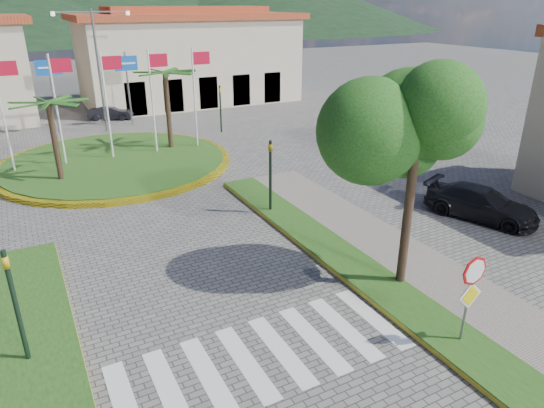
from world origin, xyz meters
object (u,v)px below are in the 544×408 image
roundabout_island (116,161)px  stop_sign (471,287)px  car_dark_b (111,113)px  deciduous_tree (418,126)px  car_side_right (481,203)px

roundabout_island → stop_sign: 20.69m
stop_sign → car_dark_b: stop_sign is taller
stop_sign → deciduous_tree: (0.60, 3.04, 3.38)m
stop_sign → roundabout_island: bearing=103.7°
deciduous_tree → roundabout_island: bearing=107.9°
stop_sign → deciduous_tree: deciduous_tree is taller
stop_sign → deciduous_tree: 4.59m
car_dark_b → car_side_right: 28.00m
car_dark_b → car_side_right: car_side_right is taller
roundabout_island → stop_sign: (4.90, -20.04, 1.62)m
roundabout_island → stop_sign: size_ratio=4.79×
deciduous_tree → car_dark_b: deciduous_tree is taller
roundabout_island → car_dark_b: size_ratio=3.90×
deciduous_tree → car_side_right: 8.29m
deciduous_tree → car_side_right: (6.50, 2.47, -4.52)m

